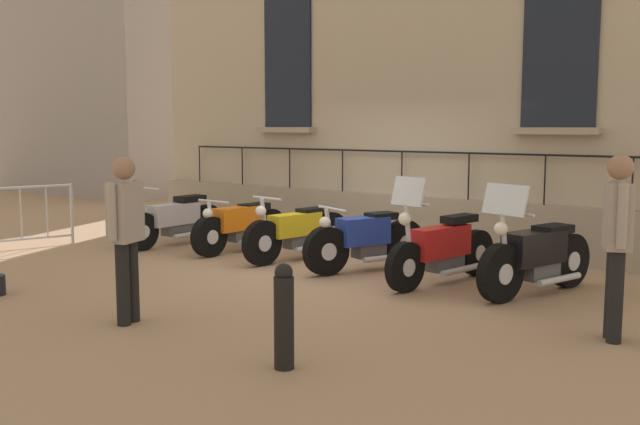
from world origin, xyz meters
TOP-DOWN VIEW (x-y plane):
  - ground_plane at (0.00, 0.00)m, footprint 60.00×60.00m
  - building_facade at (-2.53, 0.00)m, footprint 0.82×11.61m
  - motorcycle_silver at (0.08, -3.17)m, footprint 2.12×0.67m
  - motorcycle_orange at (-0.13, -1.85)m, footprint 2.00×0.68m
  - motorcycle_yellow at (-0.11, -0.64)m, footprint 2.08×0.68m
  - motorcycle_blue at (-0.03, 0.65)m, footprint 1.92×0.97m
  - motorcycle_red at (0.08, 1.90)m, footprint 2.10×0.71m
  - motorcycle_black at (-0.05, 3.09)m, footprint 1.97×0.89m
  - crowd_barrier at (2.06, -5.02)m, footprint 2.04×0.66m
  - bollard at (3.81, 2.35)m, footprint 0.17×0.17m
  - pedestrian_standing at (1.32, 4.35)m, footprint 0.49×0.35m
  - pedestrian_walking at (3.71, 0.17)m, footprint 0.51×0.32m
  - distant_building at (-5.90, -12.49)m, footprint 4.41×6.61m

SIDE VIEW (x-z plane):
  - ground_plane at x=0.00m, z-range 0.00..0.00m
  - motorcycle_orange at x=-0.13m, z-range -0.02..0.86m
  - motorcycle_silver at x=0.08m, z-range -0.09..0.94m
  - motorcycle_yellow at x=-0.11m, z-range -0.08..0.93m
  - motorcycle_blue at x=-0.03m, z-range -0.03..0.90m
  - motorcycle_red at x=0.08m, z-range -0.26..1.16m
  - bollard at x=3.81m, z-range 0.00..0.91m
  - motorcycle_black at x=-0.05m, z-range -0.22..1.15m
  - crowd_barrier at x=2.06m, z-range 0.04..1.09m
  - pedestrian_walking at x=3.71m, z-range 0.12..1.84m
  - pedestrian_standing at x=1.32m, z-range 0.12..1.90m
  - building_facade at x=-2.53m, z-range -0.12..6.49m
  - distant_building at x=-5.90m, z-range 0.00..6.40m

